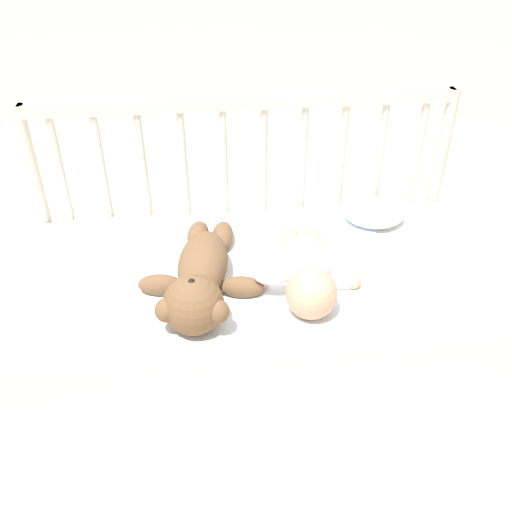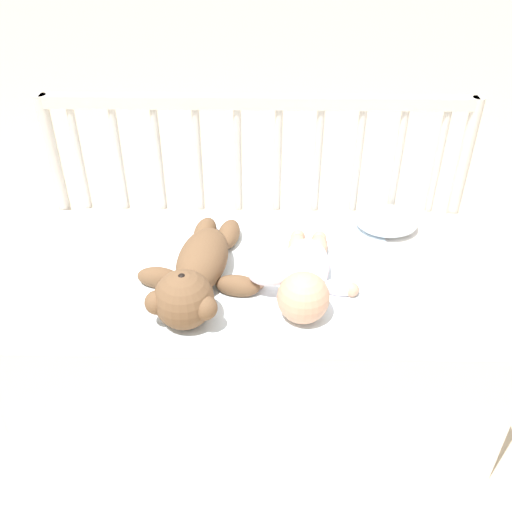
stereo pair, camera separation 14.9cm
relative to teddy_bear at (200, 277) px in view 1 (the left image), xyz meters
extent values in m
plane|color=#C6B293|center=(0.15, 0.08, -0.51)|extent=(12.00, 12.00, 0.00)
cube|color=white|center=(0.15, 0.08, -0.29)|extent=(1.27, 0.63, 0.45)
cylinder|color=beige|center=(-0.47, 0.42, -0.10)|extent=(0.04, 0.04, 0.82)
cylinder|color=beige|center=(0.76, 0.42, -0.10)|extent=(0.04, 0.04, 0.82)
cube|color=beige|center=(0.15, 0.42, 0.29)|extent=(1.23, 0.03, 0.04)
cylinder|color=beige|center=(-0.39, 0.42, 0.11)|extent=(0.02, 0.02, 0.33)
cylinder|color=beige|center=(-0.27, 0.42, 0.11)|extent=(0.02, 0.02, 0.33)
cylinder|color=beige|center=(-0.15, 0.42, 0.11)|extent=(0.02, 0.02, 0.33)
cylinder|color=beige|center=(-0.03, 0.42, 0.11)|extent=(0.02, 0.02, 0.33)
cylinder|color=beige|center=(0.09, 0.42, 0.11)|extent=(0.02, 0.02, 0.33)
cylinder|color=beige|center=(0.21, 0.42, 0.11)|extent=(0.02, 0.02, 0.33)
cylinder|color=beige|center=(0.33, 0.42, 0.11)|extent=(0.02, 0.02, 0.33)
cylinder|color=beige|center=(0.45, 0.42, 0.11)|extent=(0.02, 0.02, 0.33)
cylinder|color=beige|center=(0.57, 0.42, 0.11)|extent=(0.02, 0.02, 0.33)
cylinder|color=beige|center=(0.69, 0.42, 0.11)|extent=(0.02, 0.02, 0.33)
cube|color=white|center=(0.12, 0.07, -0.06)|extent=(0.80, 0.56, 0.01)
ellipsoid|color=brown|center=(0.01, 0.06, 0.00)|extent=(0.16, 0.27, 0.11)
sphere|color=brown|center=(-0.02, -0.12, 0.01)|extent=(0.14, 0.14, 0.14)
sphere|color=tan|center=(-0.02, -0.12, 0.05)|extent=(0.06, 0.06, 0.06)
sphere|color=black|center=(-0.02, -0.12, 0.08)|extent=(0.02, 0.02, 0.02)
sphere|color=brown|center=(0.04, -0.15, 0.02)|extent=(0.06, 0.06, 0.06)
sphere|color=brown|center=(-0.08, -0.14, 0.02)|extent=(0.06, 0.06, 0.06)
ellipsoid|color=brown|center=(0.10, -0.01, -0.03)|extent=(0.12, 0.07, 0.06)
ellipsoid|color=brown|center=(-0.10, 0.02, -0.03)|extent=(0.12, 0.07, 0.06)
ellipsoid|color=brown|center=(0.07, 0.22, -0.03)|extent=(0.08, 0.14, 0.06)
ellipsoid|color=brown|center=(0.00, 0.23, -0.03)|extent=(0.08, 0.14, 0.06)
ellipsoid|color=white|center=(0.28, 0.06, -0.02)|extent=(0.15, 0.24, 0.08)
sphere|color=tan|center=(0.26, -0.10, 0.00)|extent=(0.13, 0.13, 0.13)
ellipsoid|color=white|center=(0.36, -0.01, -0.04)|extent=(0.10, 0.05, 0.04)
ellipsoid|color=white|center=(0.18, -0.03, 0.01)|extent=(0.10, 0.05, 0.04)
sphere|color=tan|center=(0.39, -0.01, -0.04)|extent=(0.04, 0.04, 0.04)
sphere|color=tan|center=(0.15, 0.01, -0.04)|extent=(0.04, 0.04, 0.04)
ellipsoid|color=tan|center=(0.32, 0.17, -0.03)|extent=(0.06, 0.10, 0.05)
ellipsoid|color=tan|center=(0.26, 0.18, -0.03)|extent=(0.06, 0.10, 0.05)
sphere|color=tan|center=(0.33, 0.22, -0.04)|extent=(0.04, 0.04, 0.04)
sphere|color=tan|center=(0.27, 0.22, -0.04)|extent=(0.04, 0.04, 0.04)
ellipsoid|color=silver|center=(0.53, 0.30, -0.03)|extent=(0.19, 0.16, 0.06)
camera|label=1|loc=(0.02, -1.13, 0.87)|focal=40.00mm
camera|label=2|loc=(0.17, -1.14, 0.87)|focal=40.00mm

